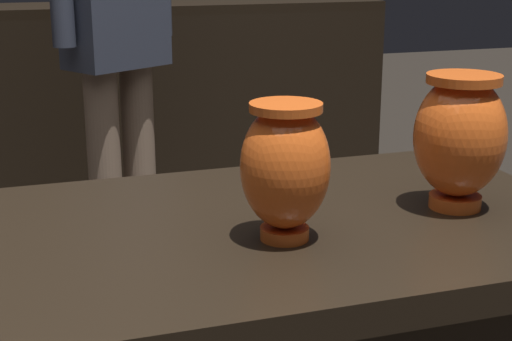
% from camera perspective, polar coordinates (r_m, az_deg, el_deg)
% --- Properties ---
extents(back_display_shelf, '(2.60, 0.40, 0.99)m').
position_cam_1_polar(back_display_shelf, '(3.41, -12.36, 3.51)').
color(back_display_shelf, black).
rests_on(back_display_shelf, ground_plane).
extents(vase_centerpiece, '(0.13, 0.13, 0.21)m').
position_cam_1_polar(vase_centerpiece, '(1.15, 2.17, 0.31)').
color(vase_centerpiece, '#E55B1E').
rests_on(vase_centerpiece, display_plinth).
extents(vase_tall_behind, '(0.15, 0.15, 0.23)m').
position_cam_1_polar(vase_tall_behind, '(1.33, 14.79, 2.47)').
color(vase_tall_behind, '#E55B1E').
rests_on(vase_tall_behind, display_plinth).
extents(visitor_center_back, '(0.41, 0.32, 1.71)m').
position_cam_1_polar(visitor_center_back, '(2.57, -10.36, 11.27)').
color(visitor_center_back, '#846B56').
rests_on(visitor_center_back, ground_plane).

